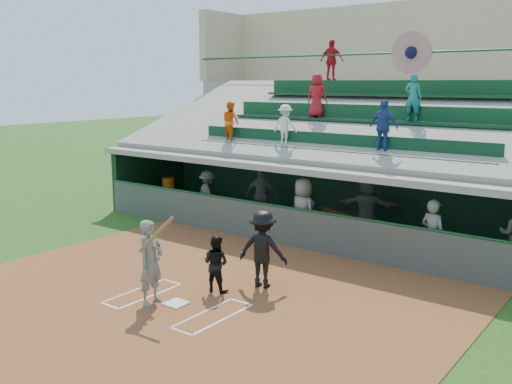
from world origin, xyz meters
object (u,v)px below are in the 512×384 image
Objects in this scene: home_plate at (176,303)px; catcher at (216,263)px; white_table at (166,198)px; water_cooler at (168,184)px; batter_at_plate at (151,262)px.

home_plate is 1.27m from catcher.
white_table is (-6.85, 6.42, 0.34)m from home_plate.
white_table is 0.55m from water_cooler.
home_plate is at bearing -43.63° from water_cooler.
white_table reaches higher than home_plate.
batter_at_plate is 1.51m from catcher.
batter_at_plate reaches higher than catcher.
catcher is (0.16, 1.09, 0.62)m from home_plate.
home_plate is 1.02m from batter_at_plate.
water_cooler reaches higher than white_table.
batter_at_plate is 9.29m from white_table.
white_table is at bearing -45.36° from catcher.
home_plate is at bearing -35.66° from white_table.
catcher is 1.66× the size of white_table.
batter_at_plate reaches higher than white_table.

